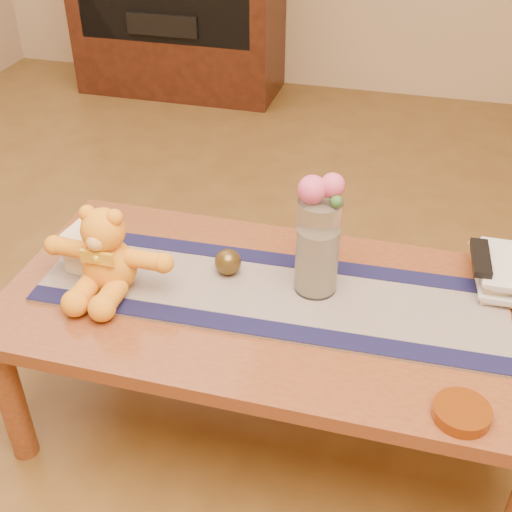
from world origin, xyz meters
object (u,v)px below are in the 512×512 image
(bronze_ball, at_px, (228,262))
(book_bottom, at_px, (475,279))
(glass_vase, at_px, (318,247))
(teddy_bear, at_px, (107,250))
(amber_dish, at_px, (462,413))
(tv_remote, at_px, (481,258))
(pillar_candle, at_px, (89,248))

(bronze_ball, height_order, book_bottom, bronze_ball)
(glass_vase, distance_m, bronze_ball, 0.26)
(teddy_bear, height_order, amber_dish, teddy_bear)
(teddy_bear, distance_m, glass_vase, 0.53)
(bronze_ball, distance_m, tv_remote, 0.66)
(teddy_bear, xyz_separation_m, bronze_ball, (0.28, 0.13, -0.08))
(bronze_ball, bearing_deg, tv_remote, 11.68)
(tv_remote, xyz_separation_m, amber_dish, (-0.03, -0.48, -0.07))
(glass_vase, height_order, book_bottom, glass_vase)
(teddy_bear, bearing_deg, bronze_ball, 25.07)
(teddy_bear, xyz_separation_m, book_bottom, (0.92, 0.27, -0.11))
(amber_dish, bearing_deg, pillar_candle, 164.02)
(amber_dish, bearing_deg, book_bottom, 86.60)
(teddy_bear, bearing_deg, tv_remote, 16.03)
(tv_remote, bearing_deg, teddy_bear, -167.62)
(tv_remote, height_order, amber_dish, tv_remote)
(pillar_candle, height_order, book_bottom, pillar_candle)
(teddy_bear, distance_m, bronze_ball, 0.32)
(book_bottom, distance_m, amber_dish, 0.49)
(pillar_candle, xyz_separation_m, amber_dish, (0.98, -0.28, -0.05))
(teddy_bear, relative_size, amber_dish, 2.72)
(tv_remote, distance_m, amber_dish, 0.49)
(teddy_bear, relative_size, glass_vase, 1.26)
(pillar_candle, bearing_deg, tv_remote, 11.23)
(pillar_candle, relative_size, book_bottom, 0.53)
(teddy_bear, height_order, tv_remote, teddy_bear)
(glass_vase, distance_m, tv_remote, 0.43)
(teddy_bear, height_order, bronze_ball, teddy_bear)
(teddy_bear, height_order, pillar_candle, teddy_bear)
(bronze_ball, relative_size, book_bottom, 0.32)
(book_bottom, bearing_deg, amber_dish, -99.91)
(glass_vase, height_order, bronze_ball, glass_vase)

